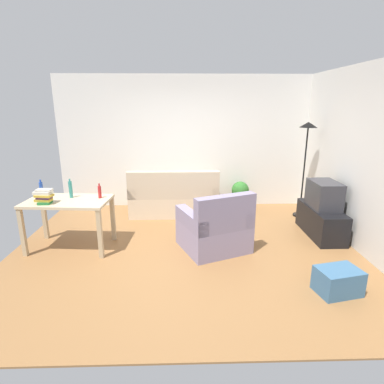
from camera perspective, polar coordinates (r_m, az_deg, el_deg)
ground_plane at (r=4.85m, az=-1.02°, el=-10.30°), size 5.20×4.40×0.02m
wall_rear at (r=6.61m, az=-1.32°, el=9.03°), size 5.20×0.10×2.70m
wall_right at (r=5.16m, az=29.29°, el=5.14°), size 0.10×4.40×2.70m
couch at (r=6.22m, az=-3.29°, el=-1.23°), size 1.72×0.84×0.92m
tv_stand at (r=5.65m, az=22.46°, el=-4.95°), size 0.44×1.10×0.48m
tv at (r=5.52m, az=22.99°, el=-0.47°), size 0.41×0.60×0.44m
torchiere_lamp at (r=6.22m, az=20.17°, el=8.26°), size 0.32×0.32×1.81m
desk at (r=4.99m, az=-21.64°, el=-2.55°), size 1.25×0.79×0.76m
potted_plant at (r=6.62m, az=8.77°, el=-0.14°), size 0.36×0.36×0.57m
armchair at (r=4.70m, az=4.27°, el=-6.81°), size 1.15×1.12×0.92m
storage_box at (r=4.12m, az=25.08°, el=-14.49°), size 0.54×0.43×0.30m
bottle_blue at (r=5.26m, az=-25.78°, el=0.48°), size 0.05×0.05×0.27m
bottle_tall at (r=5.02m, az=-21.27°, el=0.46°), size 0.05×0.05×0.29m
bottle_red at (r=4.87m, az=-16.50°, el=0.05°), size 0.05×0.05×0.23m
book_stack at (r=4.89m, az=-25.41°, el=-0.70°), size 0.28×0.20×0.21m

